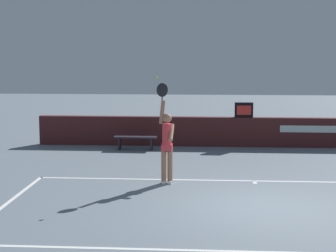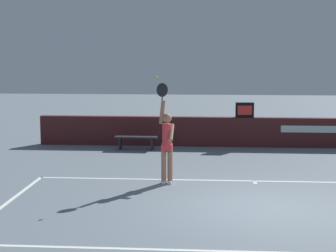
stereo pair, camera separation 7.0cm
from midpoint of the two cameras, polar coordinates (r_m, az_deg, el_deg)
name	(u,v)px [view 2 (the right image)]	position (r m, az deg, el deg)	size (l,w,h in m)	color
ground_plane	(263,207)	(12.22, 9.81, -8.10)	(60.00, 60.00, 0.00)	slate
court_lines	(264,209)	(12.08, 9.87, -8.28)	(11.18, 5.20, 0.00)	white
back_wall	(243,132)	(19.50, 7.71, -0.60)	(14.15, 0.29, 1.01)	#461C1D
speed_display	(245,110)	(19.41, 7.89, 1.62)	(0.62, 0.19, 0.51)	black
tennis_player	(167,142)	(13.91, 0.02, -1.63)	(0.44, 0.48, 2.51)	#A26F54
tennis_ball	(156,78)	(13.44, -1.07, 4.92)	(0.07, 0.07, 0.07)	#C5D936
courtside_bench_near	(136,140)	(18.76, -3.14, -1.38)	(1.42, 0.39, 0.45)	#251F29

